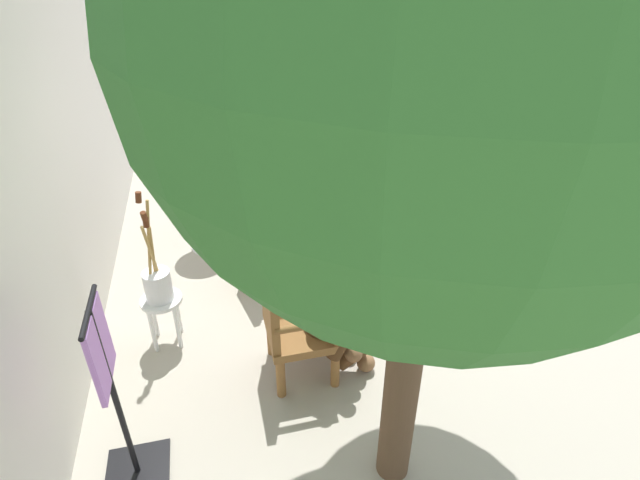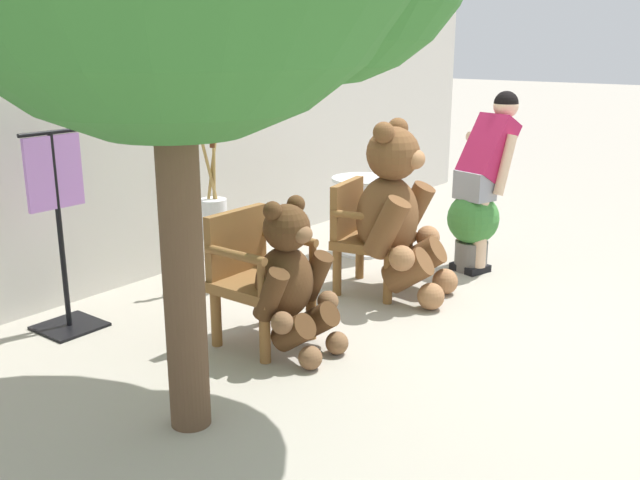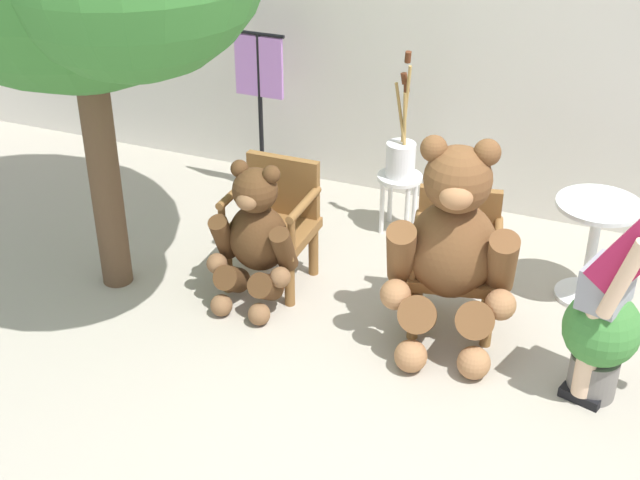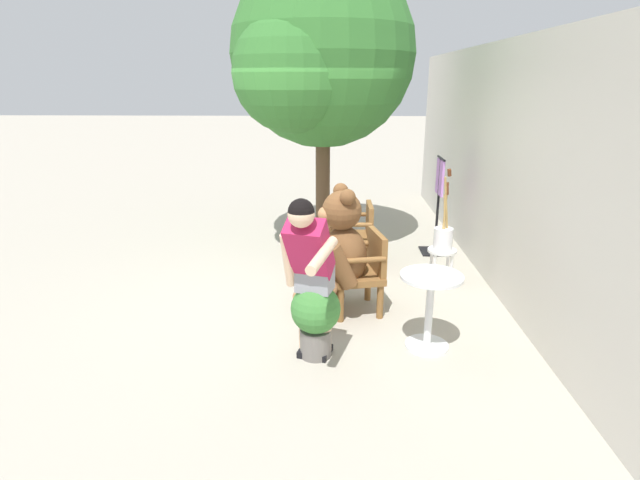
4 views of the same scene
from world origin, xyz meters
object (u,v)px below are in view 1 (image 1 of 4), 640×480
teddy_bear_large (293,218)px  white_stool (163,308)px  brush_bucket (157,281)px  potted_plant (295,199)px  clothing_display_stand (115,396)px  person_visitor (296,154)px  wooden_chair_left (293,326)px  wooden_chair_right (269,241)px  round_side_table (205,212)px  patio_tree (447,34)px  teddy_bear_small (331,317)px

teddy_bear_large → white_stool: size_ratio=2.95×
brush_bucket → potted_plant: size_ratio=1.41×
white_stool → clothing_display_stand: size_ratio=0.34×
person_visitor → brush_bucket: size_ratio=1.58×
wooden_chair_left → clothing_display_stand: (-0.65, 1.17, 0.26)m
brush_bucket → wooden_chair_left: bearing=-120.4°
wooden_chair_right → white_stool: bearing=124.8°
wooden_chair_left → teddy_bear_large: size_ratio=0.63×
white_stool → wooden_chair_right: bearing=-55.2°
white_stool → person_visitor: bearing=-40.2°
wooden_chair_right → clothing_display_stand: 2.26m
white_stool → brush_bucket: (0.00, 0.00, 0.28)m
wooden_chair_right → clothing_display_stand: bearing=148.7°
wooden_chair_left → teddy_bear_large: 1.34m
clothing_display_stand → white_stool: bearing=-8.1°
round_side_table → clothing_display_stand: 2.78m
person_visitor → clothing_display_stand: 3.41m
person_visitor → white_stool: 2.35m
clothing_display_stand → brush_bucket: bearing=-8.1°
teddy_bear_large → patio_tree: patio_tree is taller
teddy_bear_small → patio_tree: bearing=-165.7°
patio_tree → clothing_display_stand: 2.58m
wooden_chair_right → wooden_chair_left: bearing=179.9°
wooden_chair_right → potted_plant: size_ratio=1.26×
teddy_bear_large → brush_bucket: 1.44m
teddy_bear_small → brush_bucket: (0.58, 1.29, 0.15)m
person_visitor → brush_bucket: 2.30m
teddy_bear_small → potted_plant: teddy_bear_small is taller
person_visitor → patio_tree: size_ratio=0.38×
person_visitor → patio_tree: 3.67m
wooden_chair_left → teddy_bear_large: (1.30, -0.25, 0.20)m
brush_bucket → potted_plant: brush_bucket is taller
wooden_chair_left → white_stool: size_ratio=1.87×
person_visitor → clothing_display_stand: size_ratio=1.11×
teddy_bear_large → teddy_bear_small: size_ratio=1.36×
wooden_chair_right → brush_bucket: (-0.69, 0.99, 0.17)m
teddy_bear_large → person_visitor: 1.08m
brush_bucket → round_side_table: brush_bucket is taller
potted_plant → teddy_bear_large: bearing=168.2°
wooden_chair_right → teddy_bear_large: size_ratio=0.63×
wooden_chair_left → teddy_bear_small: (0.00, -0.30, 0.03)m
white_stool → clothing_display_stand: 1.30m
wooden_chair_right → potted_plant: wooden_chair_right is taller
person_visitor → clothing_display_stand: (-2.98, 1.65, -0.18)m
wooden_chair_right → round_side_table: wooden_chair_right is taller
round_side_table → patio_tree: (-2.95, -1.10, 2.20)m
wooden_chair_left → person_visitor: bearing=-11.8°
teddy_bear_large → clothing_display_stand: size_ratio=1.00×
teddy_bear_small → person_visitor: size_ratio=0.66×
brush_bucket → patio_tree: 2.92m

